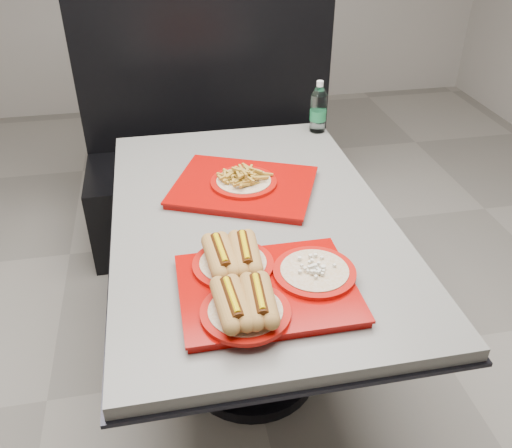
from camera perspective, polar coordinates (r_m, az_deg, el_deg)
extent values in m
plane|color=gray|center=(2.28, -0.44, -15.11)|extent=(6.00, 6.00, 0.00)
cylinder|color=black|center=(2.26, -0.44, -14.69)|extent=(0.52, 0.52, 0.05)
cylinder|color=black|center=(2.01, -0.48, -7.91)|extent=(0.11, 0.11, 0.66)
cube|color=black|center=(1.81, -0.53, -0.17)|extent=(0.92, 1.42, 0.01)
cube|color=slate|center=(1.80, -0.53, 0.50)|extent=(0.90, 1.40, 0.04)
cube|color=black|center=(2.92, -4.15, 2.83)|extent=(1.30, 0.55, 0.45)
cube|color=black|center=(2.90, -5.25, 15.05)|extent=(1.30, 0.10, 1.10)
cube|color=#9A0704|center=(1.46, 1.19, -7.05)|extent=(0.46, 0.36, 0.02)
cube|color=#9A0704|center=(1.45, 1.20, -6.65)|extent=(0.47, 0.37, 0.01)
cylinder|color=#A30B05|center=(1.36, -1.11, -9.28)|extent=(0.23, 0.23, 0.01)
cylinder|color=beige|center=(1.36, -1.12, -9.07)|extent=(0.19, 0.19, 0.01)
cylinder|color=#A30B05|center=(1.51, -2.43, -4.28)|extent=(0.23, 0.23, 0.01)
cylinder|color=beige|center=(1.51, -2.44, -4.08)|extent=(0.19, 0.19, 0.01)
cylinder|color=#A30B05|center=(1.49, 6.17, -5.05)|extent=(0.23, 0.23, 0.01)
cylinder|color=beige|center=(1.49, 6.19, -4.85)|extent=(0.19, 0.19, 0.01)
cube|color=#9A0704|center=(1.92, -1.29, 3.78)|extent=(0.57, 0.52, 0.02)
cube|color=#9A0704|center=(1.91, -1.30, 4.14)|extent=(0.59, 0.53, 0.01)
cylinder|color=#A30B05|center=(1.91, -1.30, 4.41)|extent=(0.23, 0.23, 0.01)
cylinder|color=beige|center=(1.90, -1.30, 4.59)|extent=(0.19, 0.19, 0.01)
cylinder|color=silver|center=(2.37, 6.55, 11.52)|extent=(0.07, 0.07, 0.16)
cylinder|color=#1C7341|center=(2.38, 6.54, 11.34)|extent=(0.07, 0.07, 0.05)
cone|color=silver|center=(2.34, 6.71, 13.78)|extent=(0.07, 0.07, 0.04)
cylinder|color=silver|center=(2.33, 6.76, 14.47)|extent=(0.03, 0.03, 0.02)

